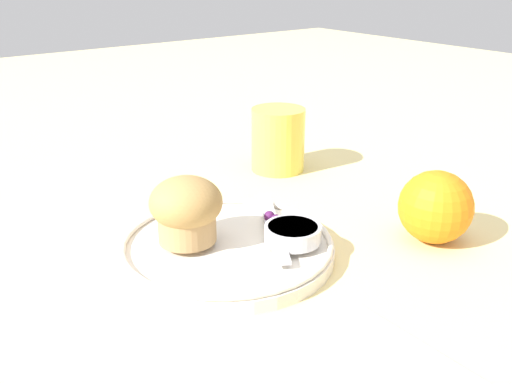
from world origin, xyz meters
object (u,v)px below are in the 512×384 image
object	(u,v)px
orange_fruit	(436,207)
muffin	(186,209)
butter_knife	(272,225)
juice_glass	(278,140)

from	to	relation	value
orange_fruit	muffin	bearing A→B (deg)	-119.06
muffin	butter_knife	bearing A→B (deg)	71.81
butter_knife	juice_glass	bearing A→B (deg)	170.66
muffin	butter_knife	xyz separation A→B (m)	(0.03, 0.09, -0.03)
muffin	orange_fruit	distance (m)	0.27
orange_fruit	butter_knife	bearing A→B (deg)	-124.77
muffin	orange_fruit	world-z (taller)	muffin
butter_knife	juice_glass	world-z (taller)	juice_glass
butter_knife	juice_glass	xyz separation A→B (m)	(-0.18, 0.16, 0.02)
muffin	butter_knife	size ratio (longest dim) A/B	0.49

